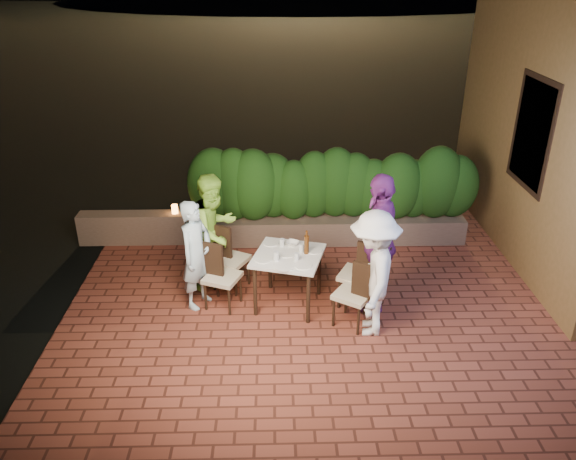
{
  "coord_description": "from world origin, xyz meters",
  "views": [
    {
      "loc": [
        -0.75,
        -5.91,
        4.16
      ],
      "look_at": [
        -0.59,
        0.5,
        1.05
      ],
      "focal_mm": 35.0,
      "sensor_mm": 36.0,
      "label": 1
    }
  ],
  "objects_px": {
    "bowl": "(292,243)",
    "chair_left_front": "(222,276)",
    "chair_right_back": "(358,273)",
    "diner_blue": "(196,255)",
    "diner_white": "(373,274)",
    "diner_purple": "(379,242)",
    "chair_left_back": "(231,258)",
    "diner_green": "(215,231)",
    "beer_bottle": "(307,242)",
    "parapet_lamp": "(175,209)",
    "dining_table": "(288,280)",
    "chair_right_front": "(353,293)"
  },
  "relations": [
    {
      "from": "chair_left_back",
      "to": "chair_right_back",
      "type": "distance_m",
      "value": 1.75
    },
    {
      "from": "chair_left_back",
      "to": "diner_green",
      "type": "height_order",
      "value": "diner_green"
    },
    {
      "from": "dining_table",
      "to": "diner_blue",
      "type": "relative_size",
      "value": 0.57
    },
    {
      "from": "chair_right_front",
      "to": "parapet_lamp",
      "type": "distance_m",
      "value": 3.48
    },
    {
      "from": "bowl",
      "to": "diner_white",
      "type": "distance_m",
      "value": 1.27
    },
    {
      "from": "chair_right_back",
      "to": "diner_blue",
      "type": "distance_m",
      "value": 2.1
    },
    {
      "from": "diner_green",
      "to": "chair_right_front",
      "type": "bearing_deg",
      "value": -82.94
    },
    {
      "from": "dining_table",
      "to": "diner_purple",
      "type": "distance_m",
      "value": 1.27
    },
    {
      "from": "chair_left_back",
      "to": "diner_green",
      "type": "relative_size",
      "value": 0.57
    },
    {
      "from": "chair_left_front",
      "to": "beer_bottle",
      "type": "bearing_deg",
      "value": 24.33
    },
    {
      "from": "diner_blue",
      "to": "parapet_lamp",
      "type": "xyz_separation_m",
      "value": [
        -0.58,
        1.85,
        -0.17
      ]
    },
    {
      "from": "chair_right_back",
      "to": "bowl",
      "type": "bearing_deg",
      "value": 7.44
    },
    {
      "from": "chair_right_back",
      "to": "diner_white",
      "type": "xyz_separation_m",
      "value": [
        0.09,
        -0.58,
        0.33
      ]
    },
    {
      "from": "beer_bottle",
      "to": "parapet_lamp",
      "type": "xyz_separation_m",
      "value": [
        -1.99,
        1.87,
        -0.34
      ]
    },
    {
      "from": "chair_right_front",
      "to": "diner_green",
      "type": "height_order",
      "value": "diner_green"
    },
    {
      "from": "bowl",
      "to": "diner_blue",
      "type": "relative_size",
      "value": 0.12
    },
    {
      "from": "dining_table",
      "to": "chair_left_back",
      "type": "distance_m",
      "value": 0.9
    },
    {
      "from": "diner_white",
      "to": "chair_left_back",
      "type": "bearing_deg",
      "value": -111.46
    },
    {
      "from": "diner_white",
      "to": "diner_purple",
      "type": "height_order",
      "value": "diner_purple"
    },
    {
      "from": "diner_blue",
      "to": "parapet_lamp",
      "type": "height_order",
      "value": "diner_blue"
    },
    {
      "from": "beer_bottle",
      "to": "chair_right_back",
      "type": "height_order",
      "value": "beer_bottle"
    },
    {
      "from": "chair_right_front",
      "to": "diner_white",
      "type": "height_order",
      "value": "diner_white"
    },
    {
      "from": "chair_right_front",
      "to": "chair_right_back",
      "type": "distance_m",
      "value": 0.45
    },
    {
      "from": "beer_bottle",
      "to": "chair_right_front",
      "type": "relative_size",
      "value": 0.36
    },
    {
      "from": "chair_right_back",
      "to": "parapet_lamp",
      "type": "height_order",
      "value": "chair_right_back"
    },
    {
      "from": "bowl",
      "to": "chair_left_front",
      "type": "distance_m",
      "value": 1.01
    },
    {
      "from": "diner_green",
      "to": "parapet_lamp",
      "type": "relative_size",
      "value": 11.61
    },
    {
      "from": "diner_blue",
      "to": "diner_green",
      "type": "distance_m",
      "value": 0.58
    },
    {
      "from": "beer_bottle",
      "to": "diner_green",
      "type": "height_order",
      "value": "diner_green"
    },
    {
      "from": "dining_table",
      "to": "beer_bottle",
      "type": "relative_size",
      "value": 2.61
    },
    {
      "from": "chair_right_front",
      "to": "parapet_lamp",
      "type": "height_order",
      "value": "chair_right_front"
    },
    {
      "from": "chair_right_back",
      "to": "diner_green",
      "type": "distance_m",
      "value": 2.02
    },
    {
      "from": "beer_bottle",
      "to": "parapet_lamp",
      "type": "relative_size",
      "value": 2.29
    },
    {
      "from": "chair_left_front",
      "to": "chair_left_back",
      "type": "xyz_separation_m",
      "value": [
        0.08,
        0.47,
        0.01
      ]
    },
    {
      "from": "bowl",
      "to": "diner_blue",
      "type": "xyz_separation_m",
      "value": [
        -1.24,
        -0.23,
        -0.03
      ]
    },
    {
      "from": "diner_green",
      "to": "beer_bottle",
      "type": "bearing_deg",
      "value": -77.02
    },
    {
      "from": "beer_bottle",
      "to": "diner_blue",
      "type": "bearing_deg",
      "value": 179.27
    },
    {
      "from": "diner_purple",
      "to": "parapet_lamp",
      "type": "relative_size",
      "value": 13.24
    },
    {
      "from": "chair_left_front",
      "to": "parapet_lamp",
      "type": "bearing_deg",
      "value": 137.49
    },
    {
      "from": "diner_green",
      "to": "chair_left_front",
      "type": "bearing_deg",
      "value": -129.83
    },
    {
      "from": "chair_right_front",
      "to": "diner_white",
      "type": "bearing_deg",
      "value": 179.21
    },
    {
      "from": "diner_blue",
      "to": "chair_right_back",
      "type": "bearing_deg",
      "value": -63.95
    },
    {
      "from": "beer_bottle",
      "to": "chair_left_back",
      "type": "distance_m",
      "value": 1.19
    },
    {
      "from": "dining_table",
      "to": "chair_right_front",
      "type": "bearing_deg",
      "value": -30.44
    },
    {
      "from": "beer_bottle",
      "to": "chair_right_front",
      "type": "distance_m",
      "value": 0.87
    },
    {
      "from": "chair_left_front",
      "to": "diner_blue",
      "type": "bearing_deg",
      "value": -168.07
    },
    {
      "from": "diner_white",
      "to": "diner_purple",
      "type": "distance_m",
      "value": 0.6
    },
    {
      "from": "chair_left_back",
      "to": "diner_blue",
      "type": "bearing_deg",
      "value": -106.35
    },
    {
      "from": "dining_table",
      "to": "chair_right_front",
      "type": "distance_m",
      "value": 0.92
    },
    {
      "from": "chair_left_back",
      "to": "diner_white",
      "type": "xyz_separation_m",
      "value": [
        1.77,
        -1.05,
        0.34
      ]
    }
  ]
}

